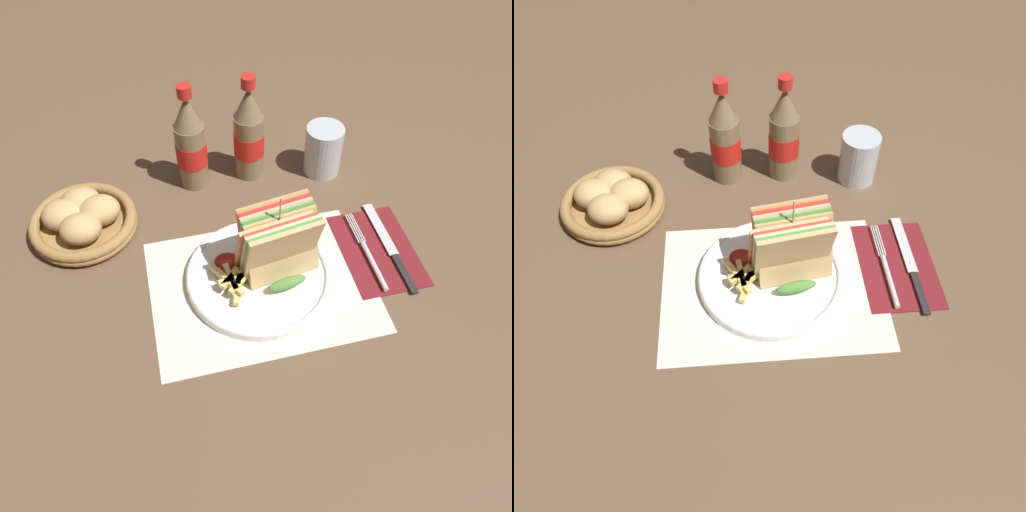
# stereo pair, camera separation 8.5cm
# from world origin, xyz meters

# --- Properties ---
(ground_plane) EXTENTS (4.00, 4.00, 0.00)m
(ground_plane) POSITION_xyz_m (0.00, 0.00, 0.00)
(ground_plane) COLOR brown
(placemat) EXTENTS (0.38, 0.28, 0.00)m
(placemat) POSITION_xyz_m (-0.02, 0.01, 0.00)
(placemat) COLOR silver
(placemat) RESTS_ON ground_plane
(plate_main) EXTENTS (0.25, 0.25, 0.02)m
(plate_main) POSITION_xyz_m (-0.03, 0.03, 0.01)
(plate_main) COLOR white
(plate_main) RESTS_ON ground_plane
(club_sandwich) EXTENTS (0.14, 0.11, 0.17)m
(club_sandwich) POSITION_xyz_m (0.01, 0.03, 0.08)
(club_sandwich) COLOR tan
(club_sandwich) RESTS_ON plate_main
(fries_pile) EXTENTS (0.10, 0.09, 0.02)m
(fries_pile) POSITION_xyz_m (-0.07, 0.02, 0.03)
(fries_pile) COLOR #E5C166
(fries_pile) RESTS_ON plate_main
(ketchup_blob) EXTENTS (0.04, 0.04, 0.01)m
(ketchup_blob) POSITION_xyz_m (-0.08, 0.06, 0.03)
(ketchup_blob) COLOR maroon
(ketchup_blob) RESTS_ON plate_main
(napkin) EXTENTS (0.13, 0.20, 0.00)m
(napkin) POSITION_xyz_m (0.20, 0.04, 0.00)
(napkin) COLOR maroon
(napkin) RESTS_ON ground_plane
(fork) EXTENTS (0.02, 0.18, 0.01)m
(fork) POSITION_xyz_m (0.18, 0.02, 0.01)
(fork) COLOR silver
(fork) RESTS_ON napkin
(knife) EXTENTS (0.02, 0.22, 0.00)m
(knife) POSITION_xyz_m (0.22, 0.04, 0.01)
(knife) COLOR black
(knife) RESTS_ON napkin
(coke_bottle_near) EXTENTS (0.06, 0.06, 0.22)m
(coke_bottle_near) POSITION_xyz_m (-0.09, 0.30, 0.09)
(coke_bottle_near) COLOR #7A6647
(coke_bottle_near) RESTS_ON ground_plane
(coke_bottle_far) EXTENTS (0.06, 0.06, 0.22)m
(coke_bottle_far) POSITION_xyz_m (0.02, 0.30, 0.09)
(coke_bottle_far) COLOR #7A6647
(coke_bottle_far) RESTS_ON ground_plane
(glass_near) EXTENTS (0.08, 0.08, 0.10)m
(glass_near) POSITION_xyz_m (0.17, 0.27, 0.04)
(glass_near) COLOR silver
(glass_near) RESTS_ON ground_plane
(bread_basket) EXTENTS (0.20, 0.20, 0.07)m
(bread_basket) POSITION_xyz_m (-0.31, 0.21, 0.03)
(bread_basket) COLOR olive
(bread_basket) RESTS_ON ground_plane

